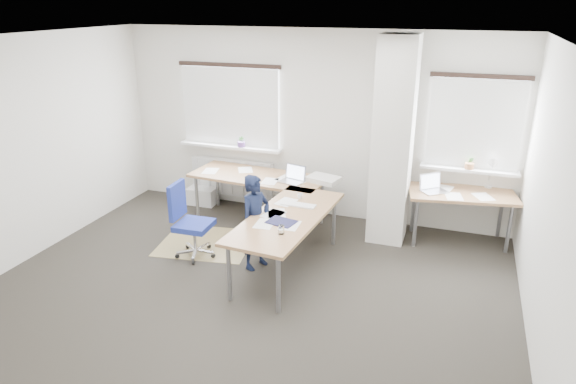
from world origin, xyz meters
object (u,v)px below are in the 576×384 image
(task_chair, at_px, (192,236))
(desk_main, at_px, (275,196))
(desk_side, at_px, (462,195))
(person, at_px, (256,222))

(task_chair, bearing_deg, desk_main, 35.90)
(desk_side, xyz_separation_m, person, (-2.36, -1.58, -0.08))
(desk_side, distance_m, person, 2.84)
(desk_side, distance_m, task_chair, 3.65)
(desk_side, height_order, person, desk_side)
(desk_side, bearing_deg, desk_main, -169.68)
(desk_main, xyz_separation_m, desk_side, (2.37, 0.88, -0.01))
(desk_main, height_order, person, person)
(task_chair, bearing_deg, desk_side, 23.45)
(person, bearing_deg, task_chair, 113.11)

